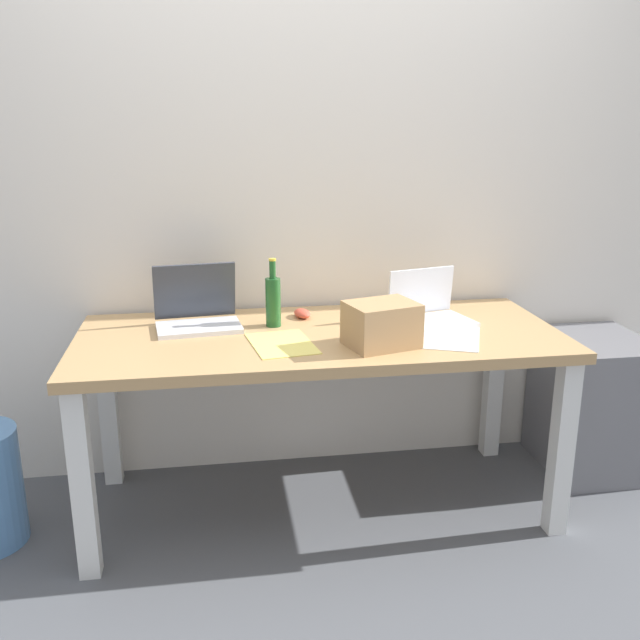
{
  "coord_description": "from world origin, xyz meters",
  "views": [
    {
      "loc": [
        -0.39,
        -2.48,
        1.51
      ],
      "look_at": [
        0.0,
        0.0,
        0.77
      ],
      "focal_mm": 39.35,
      "sensor_mm": 36.0,
      "label": 1
    }
  ],
  "objects_px": {
    "desk": "(320,356)",
    "laptop_right": "(429,312)",
    "laptop_left": "(197,313)",
    "cardboard_box": "(382,324)",
    "computer_mouse": "(302,313)",
    "filing_cabinet": "(592,403)",
    "beer_bottle": "(273,300)"
  },
  "relations": [
    {
      "from": "desk",
      "to": "laptop_right",
      "type": "relative_size",
      "value": 5.45
    },
    {
      "from": "laptop_left",
      "to": "cardboard_box",
      "type": "bearing_deg",
      "value": -27.23
    },
    {
      "from": "computer_mouse",
      "to": "cardboard_box",
      "type": "xyz_separation_m",
      "value": [
        0.23,
        -0.4,
        0.06
      ]
    },
    {
      "from": "laptop_left",
      "to": "computer_mouse",
      "type": "relative_size",
      "value": 3.38
    },
    {
      "from": "desk",
      "to": "filing_cabinet",
      "type": "bearing_deg",
      "value": 6.71
    },
    {
      "from": "laptop_right",
      "to": "computer_mouse",
      "type": "bearing_deg",
      "value": 163.63
    },
    {
      "from": "laptop_left",
      "to": "cardboard_box",
      "type": "xyz_separation_m",
      "value": [
        0.64,
        -0.33,
        0.02
      ]
    },
    {
      "from": "beer_bottle",
      "to": "cardboard_box",
      "type": "xyz_separation_m",
      "value": [
        0.35,
        -0.3,
        -0.02
      ]
    },
    {
      "from": "computer_mouse",
      "to": "filing_cabinet",
      "type": "bearing_deg",
      "value": -16.82
    },
    {
      "from": "laptop_right",
      "to": "beer_bottle",
      "type": "distance_m",
      "value": 0.62
    },
    {
      "from": "beer_bottle",
      "to": "laptop_right",
      "type": "bearing_deg",
      "value": -4.19
    },
    {
      "from": "desk",
      "to": "cardboard_box",
      "type": "relative_size",
      "value": 7.68
    },
    {
      "from": "beer_bottle",
      "to": "computer_mouse",
      "type": "distance_m",
      "value": 0.18
    },
    {
      "from": "beer_bottle",
      "to": "computer_mouse",
      "type": "bearing_deg",
      "value": 37.95
    },
    {
      "from": "beer_bottle",
      "to": "filing_cabinet",
      "type": "xyz_separation_m",
      "value": [
        1.39,
        0.03,
        -0.53
      ]
    },
    {
      "from": "filing_cabinet",
      "to": "laptop_left",
      "type": "bearing_deg",
      "value": 179.92
    },
    {
      "from": "cardboard_box",
      "to": "computer_mouse",
      "type": "bearing_deg",
      "value": 119.87
    },
    {
      "from": "laptop_left",
      "to": "beer_bottle",
      "type": "relative_size",
      "value": 1.28
    },
    {
      "from": "computer_mouse",
      "to": "cardboard_box",
      "type": "distance_m",
      "value": 0.46
    },
    {
      "from": "laptop_right",
      "to": "laptop_left",
      "type": "bearing_deg",
      "value": 175.23
    },
    {
      "from": "desk",
      "to": "beer_bottle",
      "type": "xyz_separation_m",
      "value": [
        -0.16,
        0.12,
        0.19
      ]
    },
    {
      "from": "desk",
      "to": "computer_mouse",
      "type": "xyz_separation_m",
      "value": [
        -0.04,
        0.21,
        0.11
      ]
    },
    {
      "from": "laptop_right",
      "to": "cardboard_box",
      "type": "distance_m",
      "value": 0.36
    },
    {
      "from": "laptop_left",
      "to": "laptop_right",
      "type": "height_order",
      "value": "laptop_left"
    },
    {
      "from": "laptop_right",
      "to": "cardboard_box",
      "type": "relative_size",
      "value": 1.41
    },
    {
      "from": "cardboard_box",
      "to": "beer_bottle",
      "type": "bearing_deg",
      "value": 139.67
    },
    {
      "from": "laptop_right",
      "to": "cardboard_box",
      "type": "height_order",
      "value": "laptop_right"
    },
    {
      "from": "filing_cabinet",
      "to": "laptop_right",
      "type": "bearing_deg",
      "value": -174.7
    },
    {
      "from": "filing_cabinet",
      "to": "computer_mouse",
      "type": "bearing_deg",
      "value": 176.86
    },
    {
      "from": "laptop_left",
      "to": "laptop_right",
      "type": "distance_m",
      "value": 0.9
    },
    {
      "from": "desk",
      "to": "laptop_left",
      "type": "height_order",
      "value": "laptop_left"
    },
    {
      "from": "laptop_left",
      "to": "filing_cabinet",
      "type": "height_order",
      "value": "laptop_left"
    }
  ]
}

